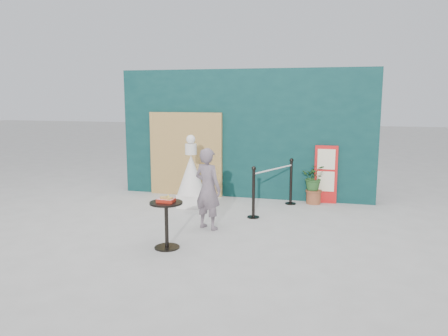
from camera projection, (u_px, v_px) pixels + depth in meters
ground at (207, 236)px, 7.50m from camera, size 60.00×60.00×0.00m
back_wall at (245, 134)px, 10.27m from camera, size 6.00×0.30×3.00m
bamboo_fence at (186, 154)px, 10.50m from camera, size 1.80×0.08×2.00m
woman at (208, 189)px, 7.83m from camera, size 0.63×0.53×1.48m
menu_board at (326, 175)px, 9.75m from camera, size 0.50×0.07×1.30m
statue at (191, 178)px, 9.43m from camera, size 0.61×0.61×1.57m
cafe_table at (166, 218)px, 6.85m from camera, size 0.52×0.52×0.75m
food_basket at (166, 200)px, 6.81m from camera, size 0.26×0.19×0.11m
planter at (314, 181)px, 9.71m from camera, size 0.52×0.45×0.89m
stanchion_barrier at (273, 187)px, 9.13m from camera, size 0.84×1.54×1.03m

